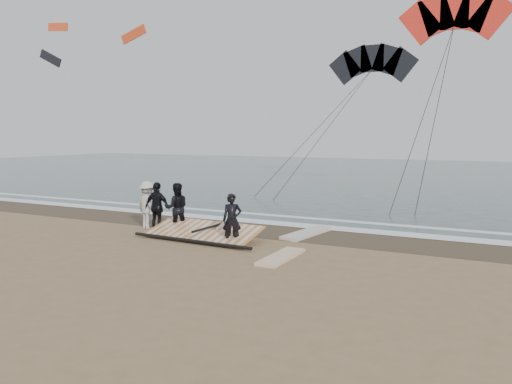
% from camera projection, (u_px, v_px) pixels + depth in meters
% --- Properties ---
extents(ground, '(120.00, 120.00, 0.00)m').
position_uv_depth(ground, '(215.00, 259.00, 14.24)').
color(ground, '#8C704C').
rests_on(ground, ground).
extents(sea, '(120.00, 54.00, 0.02)m').
position_uv_depth(sea, '(412.00, 175.00, 43.52)').
color(sea, '#233838').
rests_on(sea, ground).
extents(wet_sand, '(120.00, 2.80, 0.01)m').
position_uv_depth(wet_sand, '(279.00, 231.00, 18.23)').
color(wet_sand, '#4C3D2B').
rests_on(wet_sand, ground).
extents(foam_near, '(120.00, 0.90, 0.01)m').
position_uv_depth(foam_near, '(294.00, 225.00, 19.47)').
color(foam_near, white).
rests_on(foam_near, sea).
extents(foam_far, '(120.00, 0.45, 0.01)m').
position_uv_depth(foam_far, '(309.00, 218.00, 20.98)').
color(foam_far, white).
rests_on(foam_far, sea).
extents(man_main, '(0.73, 0.66, 1.67)m').
position_uv_depth(man_main, '(232.00, 220.00, 15.83)').
color(man_main, black).
rests_on(man_main, ground).
extents(board_white, '(0.65, 2.22, 0.09)m').
position_uv_depth(board_white, '(281.00, 257.00, 14.27)').
color(board_white, silver).
rests_on(board_white, ground).
extents(board_cream, '(1.10, 2.69, 0.11)m').
position_uv_depth(board_cream, '(307.00, 233.00, 17.64)').
color(board_cream, beige).
rests_on(board_cream, ground).
extents(trio_cluster, '(2.62, 1.16, 1.82)m').
position_uv_depth(trio_cluster, '(159.00, 206.00, 18.29)').
color(trio_cluster, black).
rests_on(trio_cluster, ground).
extents(sail_rig, '(4.64, 2.01, 0.51)m').
position_uv_depth(sail_rig, '(204.00, 233.00, 16.99)').
color(sail_rig, black).
rests_on(sail_rig, ground).
extents(kite_red, '(6.27, 3.71, 11.87)m').
position_uv_depth(kite_red, '(454.00, 20.00, 26.39)').
color(kite_red, red).
rests_on(kite_red, ground).
extents(kite_dark, '(7.57, 7.28, 16.66)m').
position_uv_depth(kite_dark, '(372.00, 66.00, 37.52)').
color(kite_dark, black).
rests_on(kite_dark, ground).
extents(distant_kites, '(15.65, 4.12, 5.81)m').
position_uv_depth(distant_kites, '(79.00, 40.00, 52.55)').
color(distant_kites, '#F24B1C').
rests_on(distant_kites, ground).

